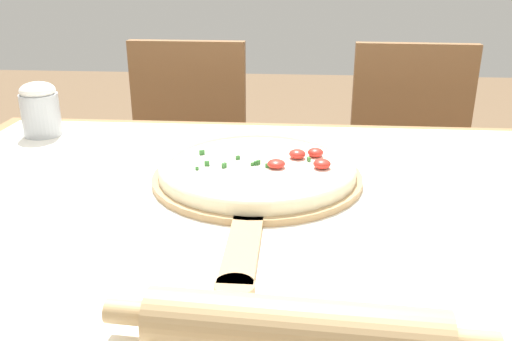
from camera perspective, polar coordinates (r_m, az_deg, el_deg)
dining_table at (r=0.95m, az=2.20°, el=-9.28°), size 1.40×0.95×0.77m
towel_cloth at (r=0.90m, az=2.29°, el=-3.40°), size 1.32×0.87×0.00m
pizza_peel at (r=0.96m, az=0.04°, el=-1.13°), size 0.38×0.57×0.01m
pizza at (r=0.97m, az=0.20°, el=0.36°), size 0.35×0.35×0.04m
rolling_pin at (r=0.56m, az=4.04°, el=-16.12°), size 0.39×0.08×0.06m
chair_left at (r=1.79m, az=-7.43°, el=0.95°), size 0.40×0.40×0.90m
chair_right at (r=1.80m, az=15.91°, el=0.29°), size 0.41×0.41×0.90m
flour_cup at (r=1.31m, az=-21.79°, el=6.07°), size 0.08×0.08×0.12m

